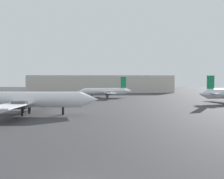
% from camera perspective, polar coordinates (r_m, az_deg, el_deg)
% --- Properties ---
extents(airplane_on_taxiway, '(28.71, 24.69, 9.91)m').
position_cam_1_polar(airplane_on_taxiway, '(47.91, -21.39, -2.57)').
color(airplane_on_taxiway, white).
rests_on(airplane_on_taxiway, ground_plane).
extents(airplane_far_right, '(24.73, 22.74, 9.37)m').
position_cam_1_polar(airplane_far_right, '(93.47, -1.71, -0.48)').
color(airplane_far_right, white).
rests_on(airplane_far_right, ground_plane).
extents(terminal_building, '(94.91, 27.60, 11.32)m').
position_cam_1_polar(terminal_building, '(147.88, -2.89, 1.50)').
color(terminal_building, beige).
rests_on(terminal_building, ground_plane).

